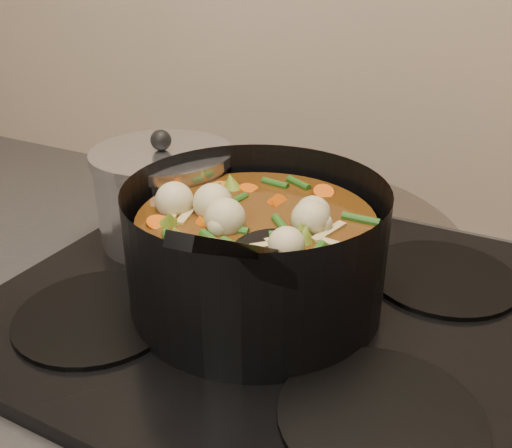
% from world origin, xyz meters
% --- Properties ---
extents(stovetop, '(0.62, 0.54, 0.03)m').
position_xyz_m(stovetop, '(0.00, 1.93, 0.92)').
color(stovetop, black).
rests_on(stovetop, counter).
extents(stockpot, '(0.31, 0.39, 0.21)m').
position_xyz_m(stockpot, '(-0.02, 1.91, 1.00)').
color(stockpot, black).
rests_on(stockpot, stovetop).
extents(saucepan, '(0.19, 0.19, 0.15)m').
position_xyz_m(saucepan, '(-0.20, 1.99, 0.99)').
color(saucepan, silver).
rests_on(saucepan, stovetop).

